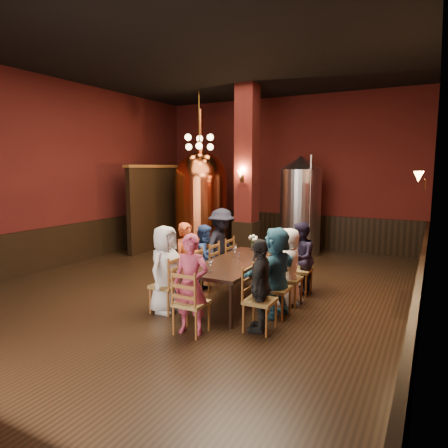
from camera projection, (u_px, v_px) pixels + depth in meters
The scene contains 39 objects.
room at pixel (201, 175), 7.79m from camera, with size 10.00×10.02×4.50m.
wainscot_right at pixel (420, 291), 6.20m from camera, with size 0.08×9.90×1.00m, color black.
wainscot_back at pixel (284, 229), 12.37m from camera, with size 7.90×0.08×1.00m, color black.
wainscot_left at pixel (65, 245), 9.87m from camera, with size 0.08×9.90×1.00m, color black.
column at pixel (247, 173), 10.38m from camera, with size 0.58×0.58×4.50m, color #49140F.
partition at pixel (166, 207), 12.22m from camera, with size 0.22×3.50×2.40m, color black.
pendant_cluster at pixel (199, 142), 11.04m from camera, with size 0.90×0.90×1.70m, color #A57226, non-canonical shape.
sconce_wall at pixel (425, 180), 6.69m from camera, with size 0.20×0.20×0.36m, color black, non-canonical shape.
sconce_column at pixel (242, 176), 10.12m from camera, with size 0.20×0.20×0.36m, color black, non-canonical shape.
dining_table at pixel (237, 264), 7.11m from camera, with size 1.02×2.41×0.75m.
chair_0 at pixel (165, 285), 6.65m from camera, with size 0.46×0.46×0.92m, color brown, non-canonical shape.
person_0 at pixel (165, 269), 6.61m from camera, with size 0.71×0.46×1.46m, color silver.
chair_1 at pixel (187, 275), 7.24m from camera, with size 0.46×0.46×0.92m, color brown, non-canonical shape.
person_1 at pixel (187, 262), 7.21m from camera, with size 0.52×0.34×1.43m, color #B9471F.
chair_2 at pixel (205, 267), 7.82m from camera, with size 0.46×0.46×0.92m, color brown, non-canonical shape.
person_2 at pixel (205, 258), 7.79m from camera, with size 0.64×0.31×1.31m, color navy.
chair_3 at pixel (221, 260), 8.41m from camera, with size 0.46×0.46×0.92m, color brown, non-canonical shape.
person_3 at pixel (221, 245), 8.36m from camera, with size 1.01×0.58×1.56m, color black.
chair_4 at pixel (260, 300), 5.88m from camera, with size 0.46×0.46×0.92m, color brown, non-canonical shape.
person_4 at pixel (260, 285), 5.84m from camera, with size 0.81×0.34×1.38m, color black.
chair_5 at pixel (276, 288), 6.47m from camera, with size 0.46×0.46×0.92m, color brown, non-canonical shape.
person_5 at pixel (276, 272), 6.43m from camera, with size 1.36×0.43×1.47m, color #2B6481.
chair_6 at pixel (289, 278), 7.05m from camera, with size 0.46×0.46×0.92m, color brown, non-canonical shape.
person_6 at pixel (289, 266), 7.02m from camera, with size 0.66×0.43×1.36m, color white.
chair_7 at pixel (300, 270), 7.63m from camera, with size 0.46×0.46×0.92m, color brown, non-canonical shape.
person_7 at pixel (300, 258), 7.60m from camera, with size 0.67×0.33×1.38m, color black.
chair_8 at pixel (191, 303), 5.78m from camera, with size 0.46×0.46×0.92m, color brown, non-canonical shape.
person_8 at pixel (191, 284), 5.74m from camera, with size 0.53×0.35×1.47m, color #A2364F.
copper_kettle at pixel (201, 199), 11.74m from camera, with size 1.72×1.72×4.05m.
steel_vessel at pixel (300, 205), 11.08m from camera, with size 1.46×1.46×2.73m.
rose_vase at pixel (253, 240), 8.01m from camera, with size 0.19×0.19×0.32m.
wine_glass_0 at pixel (258, 255), 7.20m from camera, with size 0.07×0.07×0.17m, color white, non-canonical shape.
wine_glass_1 at pixel (210, 267), 6.32m from camera, with size 0.07×0.07×0.17m, color white, non-canonical shape.
wine_glass_2 at pixel (261, 251), 7.54m from camera, with size 0.07×0.07×0.17m, color white, non-canonical shape.
wine_glass_3 at pixel (211, 266), 6.38m from camera, with size 0.07×0.07×0.17m, color white, non-canonical shape.
wine_glass_4 at pixel (236, 249), 7.74m from camera, with size 0.07×0.07×0.17m, color white, non-canonical shape.
wine_glass_5 at pixel (234, 253), 7.39m from camera, with size 0.07×0.07×0.17m, color white, non-canonical shape.
wine_glass_6 at pixel (265, 251), 7.53m from camera, with size 0.07×0.07×0.17m, color white, non-canonical shape.
wine_glass_7 at pixel (239, 258), 6.98m from camera, with size 0.07×0.07×0.17m, color white, non-canonical shape.
Camera 1 is at (4.07, -6.72, 2.40)m, focal length 32.00 mm.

